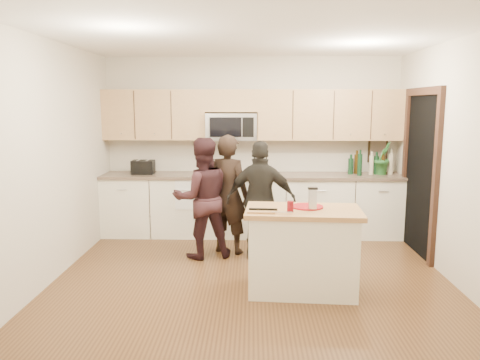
{
  "coord_description": "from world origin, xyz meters",
  "views": [
    {
      "loc": [
        -0.0,
        -5.29,
        1.98
      ],
      "look_at": [
        -0.15,
        0.35,
        1.07
      ],
      "focal_mm": 35.0,
      "sensor_mm": 36.0,
      "label": 1
    }
  ],
  "objects_px": {
    "toaster": "(143,167)",
    "woman_center": "(202,198)",
    "woman_right": "(261,200)",
    "island": "(302,250)",
    "woman_left": "(228,194)"
  },
  "relations": [
    {
      "from": "toaster",
      "to": "woman_center",
      "type": "xyz_separation_m",
      "value": [
        1.0,
        -1.05,
        -0.26
      ]
    },
    {
      "from": "toaster",
      "to": "woman_right",
      "type": "xyz_separation_m",
      "value": [
        1.76,
        -1.08,
        -0.28
      ]
    },
    {
      "from": "island",
      "to": "woman_center",
      "type": "bearing_deg",
      "value": 140.21
    },
    {
      "from": "woman_left",
      "to": "woman_center",
      "type": "xyz_separation_m",
      "value": [
        -0.33,
        -0.21,
        -0.01
      ]
    },
    {
      "from": "woman_center",
      "to": "woman_right",
      "type": "height_order",
      "value": "woman_center"
    },
    {
      "from": "island",
      "to": "woman_left",
      "type": "relative_size",
      "value": 0.78
    },
    {
      "from": "island",
      "to": "toaster",
      "type": "relative_size",
      "value": 3.78
    },
    {
      "from": "toaster",
      "to": "island",
      "type": "bearing_deg",
      "value": -44.85
    },
    {
      "from": "woman_center",
      "to": "woman_right",
      "type": "distance_m",
      "value": 0.76
    },
    {
      "from": "woman_center",
      "to": "woman_right",
      "type": "xyz_separation_m",
      "value": [
        0.76,
        -0.03,
        -0.02
      ]
    },
    {
      "from": "island",
      "to": "woman_center",
      "type": "height_order",
      "value": "woman_center"
    },
    {
      "from": "woman_left",
      "to": "woman_right",
      "type": "height_order",
      "value": "woman_left"
    },
    {
      "from": "toaster",
      "to": "woman_center",
      "type": "bearing_deg",
      "value": -46.44
    },
    {
      "from": "woman_left",
      "to": "woman_right",
      "type": "bearing_deg",
      "value": 174.14
    },
    {
      "from": "island",
      "to": "woman_right",
      "type": "distance_m",
      "value": 1.21
    }
  ]
}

